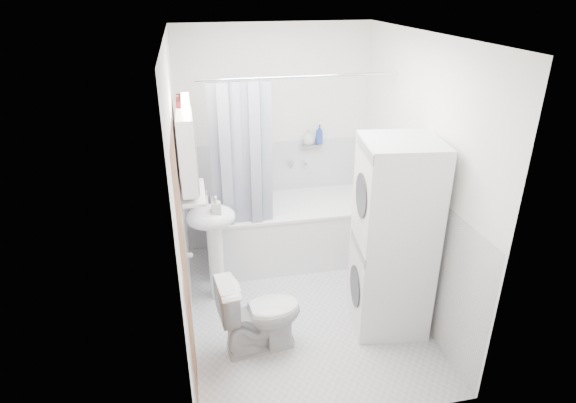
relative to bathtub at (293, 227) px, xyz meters
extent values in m
plane|color=silver|center=(-0.12, -0.92, -0.35)|extent=(2.60, 2.60, 0.00)
plane|color=white|center=(-0.12, 0.38, 0.85)|extent=(2.00, 0.00, 2.00)
plane|color=white|center=(-0.12, -2.22, 0.85)|extent=(2.00, 0.00, 2.00)
plane|color=white|center=(-1.12, -0.92, 0.85)|extent=(0.00, 2.60, 2.60)
plane|color=white|center=(0.88, -0.92, 0.85)|extent=(0.00, 2.60, 2.60)
plane|color=white|center=(-0.12, -0.92, 2.05)|extent=(2.60, 2.60, 0.00)
plane|color=white|center=(-0.12, 0.37, 0.25)|extent=(1.98, 0.00, 1.98)
plane|color=white|center=(-1.10, -0.92, 0.25)|extent=(0.00, 2.58, 2.58)
plane|color=white|center=(0.87, -0.92, 0.25)|extent=(0.00, 2.58, 2.58)
plane|color=brown|center=(-1.10, -1.80, 0.65)|extent=(0.00, 2.00, 2.00)
cylinder|color=silver|center=(-1.07, -1.47, 0.65)|extent=(0.04, 0.04, 0.04)
cube|color=white|center=(0.00, 0.00, -0.05)|extent=(1.66, 0.77, 0.61)
cube|color=white|center=(0.00, 0.00, 0.27)|extent=(1.68, 0.79, 0.03)
cube|color=silver|center=(0.00, 0.00, 0.16)|extent=(1.48, 0.59, 0.20)
cylinder|color=silver|center=(0.20, 0.33, 0.61)|extent=(0.04, 0.12, 0.04)
cylinder|color=silver|center=(0.00, -0.34, 1.65)|extent=(1.86, 0.02, 0.02)
cube|color=#141F47|center=(-0.78, -0.34, 0.90)|extent=(0.10, 0.02, 1.45)
cube|color=#141F47|center=(-0.69, -0.34, 0.90)|extent=(0.10, 0.02, 1.45)
cube|color=#141F47|center=(-0.60, -0.34, 0.90)|extent=(0.10, 0.02, 1.45)
cube|color=#141F47|center=(-0.51, -0.34, 0.90)|extent=(0.10, 0.02, 1.45)
cube|color=#141F47|center=(-0.42, -0.34, 0.90)|extent=(0.10, 0.02, 1.45)
cube|color=#141F47|center=(-0.33, -0.34, 0.90)|extent=(0.10, 0.02, 1.45)
ellipsoid|color=white|center=(-0.88, -0.59, 0.50)|extent=(0.44, 0.37, 0.20)
cylinder|color=white|center=(-0.86, -0.59, 0.02)|extent=(0.14, 0.14, 0.75)
cylinder|color=silver|center=(-0.90, -0.45, 0.62)|extent=(0.03, 0.03, 0.14)
cylinder|color=silver|center=(-0.90, -0.49, 0.68)|extent=(0.02, 0.10, 0.02)
cube|color=white|center=(-1.03, -0.82, 1.20)|extent=(0.12, 0.50, 0.60)
cube|color=white|center=(-0.96, -0.82, 1.20)|extent=(0.01, 0.47, 0.57)
cube|color=#FFEABF|center=(-1.01, -0.82, 1.58)|extent=(0.06, 0.45, 0.06)
cube|color=silver|center=(-1.01, -0.82, 0.85)|extent=(0.18, 0.54, 0.02)
cube|color=silver|center=(0.25, 0.32, 0.80)|extent=(0.22, 0.06, 0.02)
cube|color=#4C0F09|center=(-1.06, -0.47, 1.09)|extent=(0.05, 0.37, 0.88)
cube|color=#4C0F09|center=(-1.03, -0.47, 1.50)|extent=(0.03, 0.33, 0.08)
cylinder|color=silver|center=(-1.07, -0.47, 1.54)|extent=(0.02, 0.04, 0.02)
cube|color=white|center=(0.56, -1.26, 0.07)|extent=(0.66, 0.66, 0.84)
cylinder|color=#2D2D33|center=(0.26, -1.26, 0.06)|extent=(0.07, 0.35, 0.35)
cube|color=gray|center=(0.27, -1.26, 0.43)|extent=(0.08, 0.53, 0.08)
cube|color=white|center=(0.56, -1.26, 0.90)|extent=(0.66, 0.66, 0.84)
cylinder|color=#2D2D33|center=(0.26, -1.26, 0.89)|extent=(0.07, 0.35, 0.35)
cube|color=gray|center=(0.27, -1.26, 1.27)|extent=(0.08, 0.53, 0.08)
imported|color=white|center=(-0.57, -1.36, -0.02)|extent=(0.71, 0.45, 0.66)
imported|color=gray|center=(-0.83, -0.67, 0.60)|extent=(0.08, 0.17, 0.08)
imported|color=gray|center=(-1.01, -0.97, 0.89)|extent=(0.07, 0.18, 0.07)
imported|color=gray|center=(-1.01, -0.70, 0.91)|extent=(0.10, 0.09, 0.10)
imported|color=gray|center=(0.23, 0.32, 0.87)|extent=(0.13, 0.17, 0.13)
imported|color=#2945A4|center=(0.35, 0.32, 0.85)|extent=(0.08, 0.21, 0.08)
camera|label=1|loc=(-0.99, -4.46, 2.40)|focal=30.00mm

